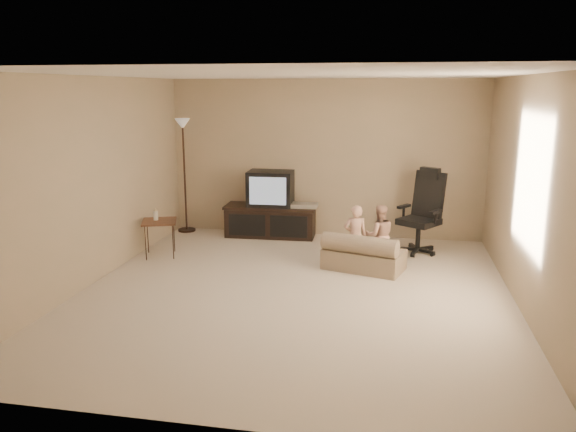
# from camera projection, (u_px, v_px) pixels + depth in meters

# --- Properties ---
(floor) EXTENTS (5.50, 5.50, 0.00)m
(floor) POSITION_uv_depth(u_px,v_px,m) (295.00, 293.00, 6.61)
(floor) COLOR beige
(floor) RESTS_ON ground
(room_shell) EXTENTS (5.50, 5.50, 5.50)m
(room_shell) POSITION_uv_depth(u_px,v_px,m) (295.00, 165.00, 6.27)
(room_shell) COLOR white
(room_shell) RESTS_ON floor
(tv_stand) EXTENTS (1.51, 0.60, 1.07)m
(tv_stand) POSITION_uv_depth(u_px,v_px,m) (271.00, 209.00, 9.05)
(tv_stand) COLOR black
(tv_stand) RESTS_ON floor
(office_chair) EXTENTS (0.79, 0.79, 1.23)m
(office_chair) POSITION_uv_depth(u_px,v_px,m) (422.00, 222.00, 8.17)
(office_chair) COLOR black
(office_chair) RESTS_ON floor
(side_table) EXTENTS (0.60, 0.60, 0.70)m
(side_table) POSITION_uv_depth(u_px,v_px,m) (159.00, 222.00, 7.96)
(side_table) COLOR brown
(side_table) RESTS_ON floor
(floor_lamp) EXTENTS (0.29, 0.29, 1.88)m
(floor_lamp) POSITION_uv_depth(u_px,v_px,m) (184.00, 150.00, 9.16)
(floor_lamp) COLOR #301E15
(floor_lamp) RESTS_ON floor
(child_sofa) EXTENTS (1.14, 0.84, 0.50)m
(child_sofa) POSITION_uv_depth(u_px,v_px,m) (363.00, 255.00, 7.39)
(child_sofa) COLOR gray
(child_sofa) RESTS_ON floor
(toddler_left) EXTENTS (0.35, 0.29, 0.85)m
(toddler_left) POSITION_uv_depth(u_px,v_px,m) (355.00, 236.00, 7.49)
(toddler_left) COLOR tan
(toddler_left) RESTS_ON floor
(toddler_right) EXTENTS (0.45, 0.31, 0.84)m
(toddler_right) POSITION_uv_depth(u_px,v_px,m) (379.00, 235.00, 7.54)
(toddler_right) COLOR tan
(toddler_right) RESTS_ON floor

